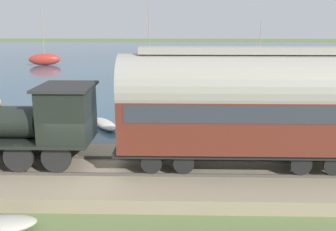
{
  "coord_description": "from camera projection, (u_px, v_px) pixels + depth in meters",
  "views": [
    {
      "loc": [
        -13.75,
        -3.48,
        6.14
      ],
      "look_at": [
        4.1,
        -3.02,
        1.63
      ],
      "focal_mm": 42.0,
      "sensor_mm": 36.0,
      "label": 1
    }
  ],
  "objects": [
    {
      "name": "ground_plane",
      "position": [
        86.0,
        183.0,
        14.92
      ],
      "size": [
        200.0,
        200.0,
        0.0
      ],
      "primitive_type": "plane",
      "color": "#607542"
    },
    {
      "name": "harbor_water",
      "position": [
        154.0,
        60.0,
        57.14
      ],
      "size": [
        80.0,
        80.0,
        0.01
      ],
      "color": "#38566B",
      "rests_on": "ground"
    },
    {
      "name": "rail_embankment",
      "position": [
        88.0,
        173.0,
        15.27
      ],
      "size": [
        5.68,
        56.0,
        0.61
      ],
      "color": "gray",
      "rests_on": "ground"
    },
    {
      "name": "sailboat_green",
      "position": [
        149.0,
        58.0,
        54.35
      ],
      "size": [
        4.48,
        6.27,
        7.76
      ],
      "rotation": [
        0.0,
        0.0,
        0.5
      ],
      "color": "#236B42",
      "rests_on": "harbor_water"
    },
    {
      "name": "steam_locomotive",
      "position": [
        37.0,
        120.0,
        14.8
      ],
      "size": [
        2.36,
        5.64,
        3.66
      ],
      "color": "black",
      "rests_on": "rail_embankment"
    },
    {
      "name": "passenger_coach",
      "position": [
        241.0,
        103.0,
        14.44
      ],
      "size": [
        2.44,
        9.34,
        4.48
      ],
      "color": "black",
      "rests_on": "rail_embankment"
    },
    {
      "name": "rowboat_near_shore",
      "position": [
        27.0,
        124.0,
        22.13
      ],
      "size": [
        2.41,
        2.69,
        0.45
      ],
      "rotation": [
        0.0,
        0.0,
        -0.67
      ],
      "color": "#B7B2A3",
      "rests_on": "harbor_water"
    },
    {
      "name": "rowboat_off_pier",
      "position": [
        105.0,
        124.0,
        22.17
      ],
      "size": [
        2.75,
        2.15,
        0.46
      ],
      "rotation": [
        0.0,
        0.0,
        -1.01
      ],
      "color": "beige",
      "rests_on": "harbor_water"
    },
    {
      "name": "sailboat_brown",
      "position": [
        259.0,
        53.0,
        60.1
      ],
      "size": [
        3.89,
        5.1,
        5.47
      ],
      "rotation": [
        0.0,
        0.0,
        -0.53
      ],
      "color": "brown",
      "rests_on": "harbor_water"
    },
    {
      "name": "sailboat_red",
      "position": [
        45.0,
        59.0,
        50.8
      ],
      "size": [
        1.89,
        4.13,
        7.14
      ],
      "rotation": [
        0.0,
        0.0,
        0.15
      ],
      "color": "#B72D23",
      "rests_on": "harbor_water"
    },
    {
      "name": "rowboat_mid_harbor",
      "position": [
        176.0,
        111.0,
        25.31
      ],
      "size": [
        2.27,
        2.26,
        0.44
      ],
      "rotation": [
        0.0,
        0.0,
        0.79
      ],
      "color": "silver",
      "rests_on": "harbor_water"
    }
  ]
}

